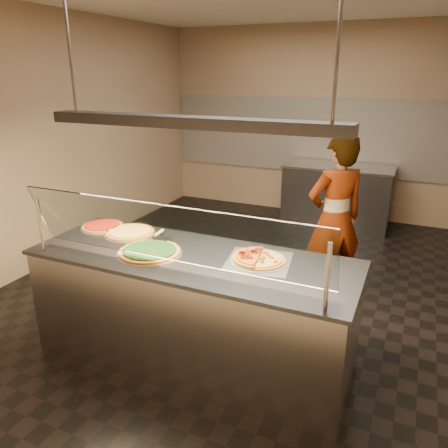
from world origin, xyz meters
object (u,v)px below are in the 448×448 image
at_px(half_pizza_sausage, 270,260).
at_px(worker, 335,219).
at_px(pizza_cheese, 130,232).
at_px(pizza_tomato, 103,226).
at_px(pizza_spinach, 150,251).
at_px(half_pizza_pepperoni, 247,255).
at_px(perforated_tray, 259,261).
at_px(heat_lamp_housing, 188,122).
at_px(pizza_spatula, 161,235).
at_px(prep_table, 337,195).
at_px(serving_counter, 193,308).
at_px(sneeze_guard, 167,234).

height_order(half_pizza_sausage, worker, worker).
height_order(pizza_cheese, pizza_tomato, same).
bearing_deg(pizza_spinach, half_pizza_sausage, 12.33).
height_order(half_pizza_pepperoni, worker, worker).
distance_m(perforated_tray, pizza_spinach, 0.86).
bearing_deg(heat_lamp_housing, pizza_spatula, 151.44).
xyz_separation_m(perforated_tray, heat_lamp_housing, (-0.51, -0.11, 1.01)).
xyz_separation_m(half_pizza_pepperoni, pizza_tomato, (-1.48, 0.14, -0.02)).
bearing_deg(prep_table, worker, -80.80).
distance_m(worker, heat_lamp_housing, 2.07).
bearing_deg(serving_counter, pizza_spatula, 151.44).
height_order(pizza_cheese, worker, worker).
bearing_deg(serving_counter, half_pizza_sausage, 10.32).
xyz_separation_m(half_pizza_sausage, prep_table, (-0.18, 3.86, -0.49)).
bearing_deg(sneeze_guard, pizza_spatula, 126.48).
distance_m(serving_counter, worker, 1.81).
relative_size(worker, heat_lamp_housing, 0.75).
height_order(perforated_tray, pizza_cheese, pizza_cheese).
bearing_deg(pizza_tomato, pizza_spatula, -1.48).
bearing_deg(prep_table, perforated_tray, -88.71).
distance_m(serving_counter, pizza_spinach, 0.59).
height_order(serving_counter, prep_table, same).
xyz_separation_m(half_pizza_pepperoni, half_pizza_sausage, (0.18, 0.00, -0.01)).
bearing_deg(perforated_tray, serving_counter, -168.01).
distance_m(perforated_tray, half_pizza_sausage, 0.09).
relative_size(perforated_tray, pizza_cheese, 1.19).
distance_m(perforated_tray, pizza_tomato, 1.58).
distance_m(prep_table, heat_lamp_housing, 4.26).
distance_m(prep_table, worker, 2.46).
height_order(half_pizza_sausage, pizza_spinach, half_pizza_sausage).
bearing_deg(heat_lamp_housing, worker, 62.49).
distance_m(sneeze_guard, pizza_spinach, 0.50).
bearing_deg(sneeze_guard, perforated_tray, 41.34).
bearing_deg(prep_table, pizza_tomato, -111.75).
bearing_deg(half_pizza_pepperoni, pizza_tomato, 174.66).
xyz_separation_m(perforated_tray, pizza_spatula, (-0.94, 0.12, 0.02)).
relative_size(pizza_cheese, pizza_tomato, 1.15).
height_order(serving_counter, worker, worker).
relative_size(perforated_tray, prep_table, 0.33).
relative_size(pizza_cheese, worker, 0.26).
relative_size(half_pizza_pepperoni, half_pizza_sausage, 1.00).
relative_size(sneeze_guard, heat_lamp_housing, 1.02).
height_order(perforated_tray, pizza_tomato, pizza_tomato).
height_order(half_pizza_pepperoni, pizza_cheese, half_pizza_pepperoni).
distance_m(pizza_cheese, heat_lamp_housing, 1.26).
height_order(half_pizza_sausage, prep_table, half_pizza_sausage).
height_order(sneeze_guard, pizza_spinach, sneeze_guard).
bearing_deg(pizza_spinach, perforated_tray, 13.56).
height_order(half_pizza_pepperoni, pizza_spatula, half_pizza_pepperoni).
height_order(sneeze_guard, pizza_tomato, sneeze_guard).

